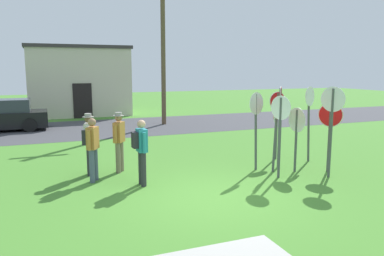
# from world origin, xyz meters

# --- Properties ---
(ground_plane) EXTENTS (80.00, 80.00, 0.00)m
(ground_plane) POSITION_xyz_m (0.00, 0.00, 0.00)
(ground_plane) COLOR #47842D
(street_asphalt) EXTENTS (60.00, 6.40, 0.01)m
(street_asphalt) POSITION_xyz_m (0.00, 11.52, 0.00)
(street_asphalt) COLOR #424247
(street_asphalt) RESTS_ON ground
(building_background) EXTENTS (6.30, 4.20, 4.39)m
(building_background) POSITION_xyz_m (-1.32, 17.92, 2.20)
(building_background) COLOR beige
(building_background) RESTS_ON ground
(utility_pole) EXTENTS (1.80, 0.24, 8.53)m
(utility_pole) POSITION_xyz_m (2.48, 11.65, 4.45)
(utility_pole) COLOR brown
(utility_pole) RESTS_ON ground
(parked_car_on_street) EXTENTS (4.31, 2.04, 1.51)m
(parked_car_on_street) POSITION_xyz_m (-5.46, 12.46, 0.69)
(parked_car_on_street) COLOR black
(parked_car_on_street) RESTS_ON ground
(stop_sign_center_cluster) EXTENTS (0.45, 0.46, 2.07)m
(stop_sign_center_cluster) POSITION_xyz_m (2.59, 1.37, 1.38)
(stop_sign_center_cluster) COLOR #474C4C
(stop_sign_center_cluster) RESTS_ON ground
(stop_sign_far_back) EXTENTS (0.08, 0.70, 1.87)m
(stop_sign_far_back) POSITION_xyz_m (3.16, 1.16, 1.26)
(stop_sign_far_back) COLOR #474C4C
(stop_sign_far_back) RESTS_ON ground
(stop_sign_rear_right) EXTENTS (0.37, 0.50, 2.45)m
(stop_sign_rear_right) POSITION_xyz_m (2.98, 1.73, 1.62)
(stop_sign_rear_right) COLOR #474C4C
(stop_sign_rear_right) RESTS_ON ground
(stop_sign_rear_left) EXTENTS (0.28, 0.63, 2.49)m
(stop_sign_rear_left) POSITION_xyz_m (3.69, 0.35, 1.68)
(stop_sign_rear_left) COLOR #474C4C
(stop_sign_rear_left) RESTS_ON ground
(stop_sign_nearest) EXTENTS (0.38, 0.60, 2.01)m
(stop_sign_nearest) POSITION_xyz_m (4.04, 0.80, 1.36)
(stop_sign_nearest) COLOR #474C4C
(stop_sign_nearest) RESTS_ON ground
(stop_sign_leaning_left) EXTENTS (0.21, 0.63, 2.25)m
(stop_sign_leaning_left) POSITION_xyz_m (2.37, 0.82, 1.51)
(stop_sign_leaning_left) COLOR #474C4C
(stop_sign_leaning_left) RESTS_ON ground
(stop_sign_leaning_right) EXTENTS (0.61, 0.07, 2.23)m
(stop_sign_leaning_right) POSITION_xyz_m (3.53, 2.68, 1.48)
(stop_sign_leaning_right) COLOR #474C4C
(stop_sign_leaning_right) RESTS_ON ground
(stop_sign_low_front) EXTENTS (0.61, 0.28, 2.29)m
(stop_sign_low_front) POSITION_xyz_m (2.19, 1.77, 1.53)
(stop_sign_low_front) COLOR #474C4C
(stop_sign_low_front) RESTS_ON ground
(stop_sign_tallest) EXTENTS (0.57, 0.30, 2.41)m
(stop_sign_tallest) POSITION_xyz_m (4.32, 2.06, 1.59)
(stop_sign_tallest) COLOR #474C4C
(stop_sign_tallest) RESTS_ON ground
(person_with_sunhat) EXTENTS (0.32, 0.55, 1.74)m
(person_with_sunhat) POSITION_xyz_m (-2.40, 3.03, 0.98)
(person_with_sunhat) COLOR #2D2D33
(person_with_sunhat) RESTS_ON ground
(person_in_teal) EXTENTS (0.46, 0.51, 1.69)m
(person_in_teal) POSITION_xyz_m (-2.40, 2.34, 0.98)
(person_in_teal) COLOR #4C5670
(person_in_teal) RESTS_ON ground
(person_holding_notes) EXTENTS (0.36, 0.57, 1.69)m
(person_holding_notes) POSITION_xyz_m (-1.29, 1.53, 0.98)
(person_holding_notes) COLOR #2D2D33
(person_holding_notes) RESTS_ON ground
(person_in_blue) EXTENTS (0.39, 0.48, 1.74)m
(person_in_blue) POSITION_xyz_m (-1.57, 3.00, 0.98)
(person_in_blue) COLOR #7A6B56
(person_in_blue) RESTS_ON ground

